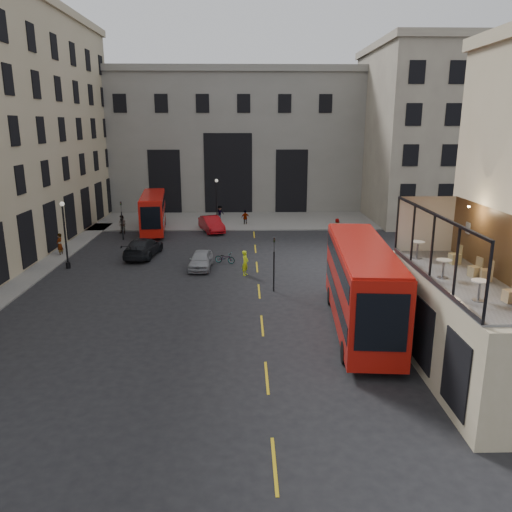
{
  "coord_description": "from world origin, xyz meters",
  "views": [
    {
      "loc": [
        -2.96,
        -20.37,
        11.12
      ],
      "look_at": [
        -2.25,
        10.16,
        3.0
      ],
      "focal_mm": 35.0,
      "sensor_mm": 36.0,
      "label": 1
    }
  ],
  "objects_px": {
    "car_c": "(143,247)",
    "cafe_chair_a": "(510,295)",
    "cafe_table_mid": "(444,266)",
    "cafe_table_far": "(418,247)",
    "bus_far": "(153,211)",
    "bicycle": "(225,258)",
    "pedestrian_c": "(245,218)",
    "cyclist": "(245,263)",
    "cafe_chair_c": "(475,271)",
    "cafe_chair_b": "(486,274)",
    "car_b": "(212,224)",
    "traffic_light_far": "(122,216)",
    "bus_near": "(361,283)",
    "cafe_chair_d": "(455,258)",
    "pedestrian_a": "(122,225)",
    "street_lamp_b": "(217,206)",
    "traffic_light_near": "(274,257)",
    "pedestrian_b": "(220,213)",
    "pedestrian_d": "(337,226)",
    "street_lamp_a": "(66,239)",
    "cafe_table_near": "(480,287)",
    "pedestrian_e": "(60,245)",
    "car_a": "(201,260)"
  },
  "relations": [
    {
      "from": "cafe_chair_c",
      "to": "cafe_chair_b",
      "type": "bearing_deg",
      "value": -64.81
    },
    {
      "from": "pedestrian_a",
      "to": "pedestrian_e",
      "type": "height_order",
      "value": "pedestrian_e"
    },
    {
      "from": "cyclist",
      "to": "cafe_chair_d",
      "type": "height_order",
      "value": "cafe_chair_d"
    },
    {
      "from": "street_lamp_a",
      "to": "cafe_chair_b",
      "type": "height_order",
      "value": "cafe_chair_b"
    },
    {
      "from": "bus_near",
      "to": "cafe_table_far",
      "type": "relative_size",
      "value": 14.39
    },
    {
      "from": "pedestrian_b",
      "to": "cafe_table_mid",
      "type": "relative_size",
      "value": 2.05
    },
    {
      "from": "street_lamp_b",
      "to": "bus_near",
      "type": "height_order",
      "value": "street_lamp_b"
    },
    {
      "from": "pedestrian_d",
      "to": "cafe_chair_d",
      "type": "bearing_deg",
      "value": 167.46
    },
    {
      "from": "bus_far",
      "to": "street_lamp_b",
      "type": "bearing_deg",
      "value": 17.69
    },
    {
      "from": "street_lamp_b",
      "to": "pedestrian_c",
      "type": "distance_m",
      "value": 3.64
    },
    {
      "from": "traffic_light_far",
      "to": "bus_near",
      "type": "height_order",
      "value": "bus_near"
    },
    {
      "from": "cafe_chair_b",
      "to": "traffic_light_near",
      "type": "bearing_deg",
      "value": 124.65
    },
    {
      "from": "pedestrian_e",
      "to": "cafe_table_near",
      "type": "relative_size",
      "value": 2.43
    },
    {
      "from": "bus_far",
      "to": "car_c",
      "type": "relative_size",
      "value": 1.83
    },
    {
      "from": "pedestrian_a",
      "to": "cafe_chair_c",
      "type": "distance_m",
      "value": 38.27
    },
    {
      "from": "street_lamp_b",
      "to": "bicycle",
      "type": "height_order",
      "value": "street_lamp_b"
    },
    {
      "from": "car_c",
      "to": "cafe_chair_d",
      "type": "bearing_deg",
      "value": 141.57
    },
    {
      "from": "car_a",
      "to": "bicycle",
      "type": "bearing_deg",
      "value": 42.06
    },
    {
      "from": "pedestrian_b",
      "to": "cafe_table_near",
      "type": "height_order",
      "value": "cafe_table_near"
    },
    {
      "from": "street_lamp_b",
      "to": "pedestrian_c",
      "type": "height_order",
      "value": "street_lamp_b"
    },
    {
      "from": "cafe_chair_c",
      "to": "cafe_table_far",
      "type": "bearing_deg",
      "value": 115.21
    },
    {
      "from": "car_b",
      "to": "cafe_chair_d",
      "type": "relative_size",
      "value": 5.34
    },
    {
      "from": "cafe_chair_b",
      "to": "traffic_light_far",
      "type": "bearing_deg",
      "value": 128.51
    },
    {
      "from": "bicycle",
      "to": "cafe_chair_a",
      "type": "height_order",
      "value": "cafe_chair_a"
    },
    {
      "from": "car_a",
      "to": "street_lamp_a",
      "type": "bearing_deg",
      "value": -178.49
    },
    {
      "from": "pedestrian_e",
      "to": "cafe_chair_d",
      "type": "relative_size",
      "value": 2.12
    },
    {
      "from": "pedestrian_a",
      "to": "cafe_table_mid",
      "type": "xyz_separation_m",
      "value": [
        21.36,
        -30.59,
        4.17
      ]
    },
    {
      "from": "bus_near",
      "to": "car_c",
      "type": "distance_m",
      "value": 22.13
    },
    {
      "from": "car_b",
      "to": "pedestrian_c",
      "type": "height_order",
      "value": "pedestrian_c"
    },
    {
      "from": "bus_far",
      "to": "car_c",
      "type": "height_order",
      "value": "bus_far"
    },
    {
      "from": "bicycle",
      "to": "cafe_chair_b",
      "type": "bearing_deg",
      "value": -127.72
    },
    {
      "from": "bus_far",
      "to": "cafe_chair_c",
      "type": "xyz_separation_m",
      "value": [
        19.77,
        -31.51,
        2.62
      ]
    },
    {
      "from": "pedestrian_b",
      "to": "cafe_chair_d",
      "type": "bearing_deg",
      "value": -106.62
    },
    {
      "from": "cyclist",
      "to": "cafe_chair_b",
      "type": "distance_m",
      "value": 19.44
    },
    {
      "from": "pedestrian_d",
      "to": "cafe_table_near",
      "type": "bearing_deg",
      "value": 165.17
    },
    {
      "from": "cafe_chair_d",
      "to": "cafe_table_far",
      "type": "bearing_deg",
      "value": 144.52
    },
    {
      "from": "traffic_light_near",
      "to": "bus_far",
      "type": "relative_size",
      "value": 0.37
    },
    {
      "from": "car_c",
      "to": "cafe_chair_a",
      "type": "height_order",
      "value": "cafe_chair_a"
    },
    {
      "from": "bicycle",
      "to": "pedestrian_c",
      "type": "distance_m",
      "value": 15.97
    },
    {
      "from": "cyclist",
      "to": "cafe_chair_c",
      "type": "height_order",
      "value": "cafe_chair_c"
    },
    {
      "from": "pedestrian_b",
      "to": "pedestrian_d",
      "type": "relative_size",
      "value": 1.02
    },
    {
      "from": "cafe_table_mid",
      "to": "cafe_table_far",
      "type": "height_order",
      "value": "cafe_table_far"
    },
    {
      "from": "car_b",
      "to": "cafe_table_near",
      "type": "distance_m",
      "value": 36.74
    },
    {
      "from": "street_lamp_a",
      "to": "cafe_table_near",
      "type": "bearing_deg",
      "value": -42.04
    },
    {
      "from": "street_lamp_a",
      "to": "car_b",
      "type": "relative_size",
      "value": 1.07
    },
    {
      "from": "cyclist",
      "to": "cafe_chair_c",
      "type": "distance_m",
      "value": 18.87
    },
    {
      "from": "bus_far",
      "to": "pedestrian_c",
      "type": "relative_size",
      "value": 6.04
    },
    {
      "from": "cafe_table_near",
      "to": "cafe_chair_d",
      "type": "xyz_separation_m",
      "value": [
        1.22,
        5.17,
        -0.26
      ]
    },
    {
      "from": "cafe_chair_c",
      "to": "cafe_chair_d",
      "type": "xyz_separation_m",
      "value": [
        -0.02,
        2.12,
        0.02
      ]
    },
    {
      "from": "bus_near",
      "to": "cyclist",
      "type": "bearing_deg",
      "value": 121.35
    }
  ]
}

